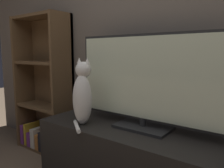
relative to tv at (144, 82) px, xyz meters
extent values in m
cube|color=#60564C|center=(-0.02, 0.25, 0.42)|extent=(4.80, 0.05, 2.60)
cube|color=black|center=(-0.02, -0.06, -0.61)|extent=(1.54, 0.53, 0.54)
cube|color=black|center=(0.00, 0.00, -0.33)|extent=(0.40, 0.24, 0.02)
cylinder|color=black|center=(0.00, 0.00, -0.29)|extent=(0.04, 0.04, 0.06)
cube|color=black|center=(0.00, 0.00, 0.03)|extent=(1.11, 0.02, 0.62)
cube|color=beige|center=(0.00, -0.01, 0.03)|extent=(1.07, 0.01, 0.58)
ellipsoid|color=silver|center=(-0.41, -0.20, -0.15)|extent=(0.18, 0.17, 0.39)
ellipsoid|color=black|center=(-0.43, -0.15, -0.17)|extent=(0.09, 0.07, 0.21)
sphere|color=silver|center=(-0.42, -0.17, 0.08)|extent=(0.15, 0.15, 0.12)
cone|color=silver|center=(-0.45, -0.18, 0.15)|extent=(0.04, 0.04, 0.04)
cone|color=silver|center=(-0.39, -0.16, 0.15)|extent=(0.04, 0.04, 0.04)
cylinder|color=silver|center=(-0.38, -0.29, -0.33)|extent=(0.20, 0.16, 0.03)
cube|color=brown|center=(-1.61, 0.08, -0.14)|extent=(0.03, 0.28, 1.47)
cube|color=brown|center=(-0.95, 0.08, -0.14)|extent=(0.03, 0.28, 1.47)
cube|color=brown|center=(-1.28, 0.20, -0.14)|extent=(0.69, 0.03, 1.47)
cube|color=brown|center=(-1.28, 0.08, -0.87)|extent=(0.63, 0.25, 0.03)
cube|color=brown|center=(-1.28, 0.08, -0.38)|extent=(0.63, 0.25, 0.03)
cube|color=brown|center=(-1.28, 0.08, 0.10)|extent=(0.63, 0.25, 0.03)
cube|color=brown|center=(-1.28, 0.08, 0.58)|extent=(0.63, 0.25, 0.03)
cube|color=#6B2D75|center=(-1.55, 0.06, -0.74)|extent=(0.05, 0.22, 0.22)
cube|color=#B79323|center=(-1.49, 0.05, -0.73)|extent=(0.04, 0.20, 0.25)
cube|color=#6B2D75|center=(-1.42, 0.06, -0.77)|extent=(0.06, 0.22, 0.16)
cube|color=beige|center=(-1.35, 0.05, -0.74)|extent=(0.07, 0.21, 0.22)
cube|color=#AD662D|center=(-1.27, 0.03, -0.77)|extent=(0.06, 0.17, 0.17)
cube|color=black|center=(-1.21, 0.04, -0.75)|extent=(0.05, 0.18, 0.21)
cube|color=maroon|center=(-1.15, 0.05, -0.72)|extent=(0.04, 0.20, 0.25)
cube|color=black|center=(-1.09, 0.04, -0.74)|extent=(0.06, 0.18, 0.22)
camera|label=1|loc=(0.73, -1.36, 0.20)|focal=35.00mm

